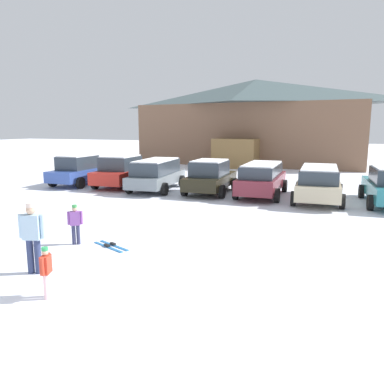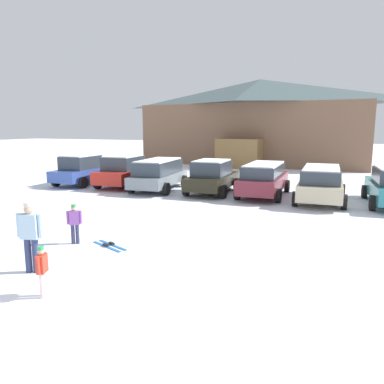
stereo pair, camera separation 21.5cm
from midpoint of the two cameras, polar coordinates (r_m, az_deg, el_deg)
name	(u,v)px [view 1 (the left image)]	position (r m, az deg, el deg)	size (l,w,h in m)	color
ski_lodge	(255,121)	(36.55, 9.35, 10.63)	(20.89, 12.25, 7.72)	brown
parked_blue_hatchback	(79,170)	(22.98, -17.05, 3.23)	(2.23, 4.31, 1.75)	#334FA0
parked_red_sedan	(122,171)	(21.60, -10.90, 3.13)	(2.48, 4.42, 1.78)	red
parked_grey_wagon	(157,174)	(20.16, -5.72, 2.82)	(2.52, 4.86, 1.65)	slate
parked_black_sedan	(210,177)	(19.17, 2.48, 2.37)	(2.29, 4.30, 1.71)	black
parked_maroon_van	(262,178)	(18.69, 10.27, 2.10)	(2.24, 4.82, 1.61)	maroon
parked_beige_suv	(319,182)	(17.95, 18.43, 1.41)	(2.36, 4.88, 1.59)	#BFB08E
skier_child_in_red_jacket	(46,270)	(8.08, -22.06, -10.90)	(0.23, 0.37, 1.05)	beige
skier_adult_in_blue_parka	(32,234)	(9.39, -23.75, -5.88)	(0.59, 0.36, 1.67)	navy
skier_child_in_purple_jacket	(75,222)	(11.32, -17.88, -4.40)	(0.37, 0.30, 1.16)	#313354
pair_of_skis	(111,246)	(11.02, -12.85, -8.00)	(1.33, 0.75, 0.08)	#216AAE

